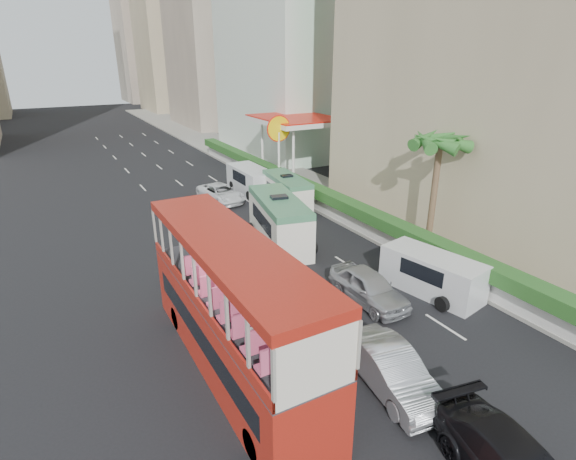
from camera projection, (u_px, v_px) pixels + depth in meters
ground_plane at (363, 322)px, 19.42m from camera, size 200.00×200.00×0.00m
double_decker_bus at (232, 307)px, 15.77m from camera, size 2.50×11.00×5.06m
car_silver_lane_a at (389, 387)px, 15.62m from camera, size 2.18×4.77×1.52m
car_silver_lane_b at (368, 301)px, 21.05m from camera, size 1.81×4.48×1.53m
van_asset at (221, 201)px, 35.34m from camera, size 2.89×5.04×1.32m
minibus_near at (279, 222)px, 26.88m from camera, size 3.48×6.87×2.91m
minibus_far at (287, 193)px, 33.24m from camera, size 2.48×5.69×2.44m
panel_van_near at (432, 274)px, 21.56m from camera, size 2.81×5.11×1.93m
panel_van_far at (251, 181)px, 36.97m from camera, size 2.16×5.36×2.14m
sidewalk at (277, 172)px, 43.78m from camera, size 6.00×120.00×0.18m
kerb_wall at (312, 200)px, 33.36m from camera, size 0.30×44.00×1.00m
hedge at (313, 189)px, 33.05m from camera, size 1.10×44.00×0.70m
palm_tree at (433, 197)px, 24.99m from camera, size 0.36×0.36×6.40m
shell_station at (296, 147)px, 41.64m from camera, size 6.50×8.00×5.50m
tower_far_b at (147, 11)px, 104.25m from camera, size 14.00×14.00×40.00m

